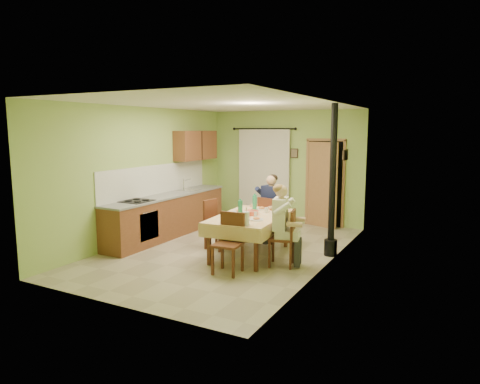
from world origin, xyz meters
The scene contains 17 objects.
floor centered at (0.00, 0.00, 0.00)m, with size 4.00×6.00×0.01m, color tan.
room_shell centered at (0.00, 0.00, 1.82)m, with size 4.04×6.04×2.82m.
kitchen_run centered at (-1.71, 0.40, 0.48)m, with size 0.64×3.64×1.56m.
upper_cabinets centered at (-1.82, 1.70, 1.95)m, with size 0.35×1.40×0.70m, color brown.
curtain centered at (-0.55, 2.90, 1.26)m, with size 1.70×0.07×2.22m.
doorway centered at (1.04, 2.91, 1.05)m, with size 0.96×0.32×2.15m.
dining_table centered at (0.57, -0.10, 0.38)m, with size 1.30×2.00×0.76m.
tableware centered at (0.58, -0.20, 0.83)m, with size 0.85×1.59×0.33m.
chair_far centered at (0.51, 0.95, 0.29)m, with size 0.48×0.48×0.95m.
chair_near centered at (0.70, -1.16, 0.29)m, with size 0.46×0.46×0.99m.
chair_right centered at (1.34, -0.38, 0.29)m, with size 0.51×0.51×0.98m.
chair_left centered at (-0.21, 0.00, 0.29)m, with size 0.45×0.45×0.97m.
man_far centered at (0.51, 0.96, 0.88)m, with size 0.63×0.55×1.39m.
man_right centered at (1.32, -0.39, 0.88)m, with size 0.55×0.63×1.39m.
stove_flue centered at (1.90, 0.60, 1.02)m, with size 0.24×0.24×2.80m.
picture_back centered at (0.25, 2.97, 1.75)m, with size 0.19×0.03×0.23m, color black.
picture_right centered at (1.97, 1.20, 1.85)m, with size 0.03×0.31×0.21m, color brown.
Camera 1 is at (4.04, -7.03, 2.33)m, focal length 32.00 mm.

